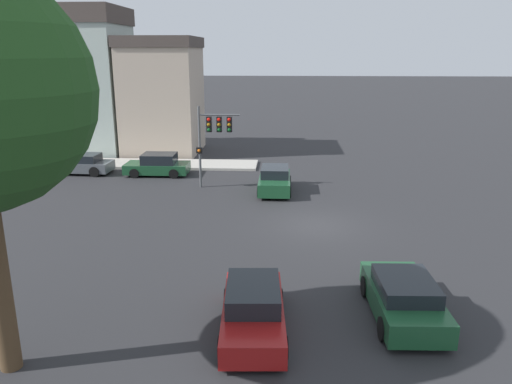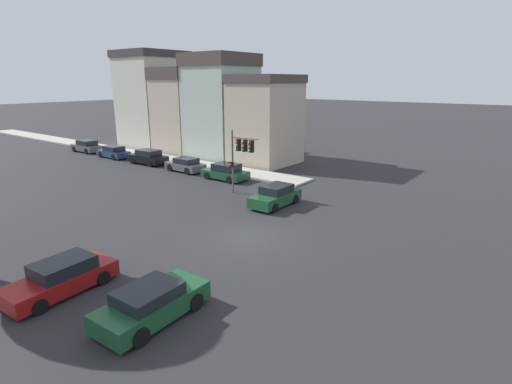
{
  "view_description": "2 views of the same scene",
  "coord_description": "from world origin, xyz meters",
  "px_view_note": "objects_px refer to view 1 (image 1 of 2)",
  "views": [
    {
      "loc": [
        -22.48,
        1.54,
        7.94
      ],
      "look_at": [
        1.09,
        2.91,
        1.27
      ],
      "focal_mm": 35.0,
      "sensor_mm": 36.0,
      "label": 1
    },
    {
      "loc": [
        -16.39,
        -13.0,
        8.51
      ],
      "look_at": [
        3.21,
        1.85,
        1.59
      ],
      "focal_mm": 28.0,
      "sensor_mm": 36.0,
      "label": 2
    }
  ],
  "objects_px": {
    "crossing_car_1": "(275,180)",
    "traffic_signal": "(214,131)",
    "crossing_car_0": "(253,309)",
    "parked_car_0": "(158,165)",
    "parked_car_1": "(82,164)",
    "crossing_car_2": "(403,297)"
  },
  "relations": [
    {
      "from": "crossing_car_1",
      "to": "parked_car_1",
      "type": "bearing_deg",
      "value": -105.68
    },
    {
      "from": "parked_car_1",
      "to": "traffic_signal",
      "type": "bearing_deg",
      "value": 164.16
    },
    {
      "from": "traffic_signal",
      "to": "parked_car_0",
      "type": "xyz_separation_m",
      "value": [
        2.95,
        4.22,
        -2.79
      ]
    },
    {
      "from": "traffic_signal",
      "to": "crossing_car_0",
      "type": "bearing_deg",
      "value": 10.56
    },
    {
      "from": "crossing_car_0",
      "to": "parked_car_1",
      "type": "distance_m",
      "value": 22.79
    },
    {
      "from": "crossing_car_1",
      "to": "parked_car_1",
      "type": "distance_m",
      "value": 13.57
    },
    {
      "from": "traffic_signal",
      "to": "parked_car_1",
      "type": "bearing_deg",
      "value": -109.21
    },
    {
      "from": "crossing_car_2",
      "to": "parked_car_0",
      "type": "height_order",
      "value": "parked_car_0"
    },
    {
      "from": "crossing_car_0",
      "to": "parked_car_0",
      "type": "distance_m",
      "value": 20.26
    },
    {
      "from": "crossing_car_0",
      "to": "traffic_signal",
      "type": "bearing_deg",
      "value": -171.48
    },
    {
      "from": "crossing_car_0",
      "to": "parked_car_1",
      "type": "height_order",
      "value": "crossing_car_0"
    },
    {
      "from": "crossing_car_0",
      "to": "crossing_car_2",
      "type": "xyz_separation_m",
      "value": [
        0.98,
        -4.56,
        0.01
      ]
    },
    {
      "from": "traffic_signal",
      "to": "crossing_car_2",
      "type": "xyz_separation_m",
      "value": [
        -14.86,
        -7.89,
        -2.8
      ]
    },
    {
      "from": "crossing_car_1",
      "to": "parked_car_0",
      "type": "distance_m",
      "value": 8.65
    },
    {
      "from": "traffic_signal",
      "to": "parked_car_1",
      "type": "distance_m",
      "value": 10.3
    },
    {
      "from": "crossing_car_1",
      "to": "parked_car_1",
      "type": "height_order",
      "value": "crossing_car_1"
    },
    {
      "from": "traffic_signal",
      "to": "crossing_car_1",
      "type": "distance_m",
      "value": 4.62
    },
    {
      "from": "crossing_car_1",
      "to": "parked_car_1",
      "type": "relative_size",
      "value": 1.02
    },
    {
      "from": "crossing_car_0",
      "to": "parked_car_0",
      "type": "bearing_deg",
      "value": -161.46
    },
    {
      "from": "crossing_car_2",
      "to": "crossing_car_1",
      "type": "bearing_deg",
      "value": 14.55
    },
    {
      "from": "crossing_car_1",
      "to": "traffic_signal",
      "type": "bearing_deg",
      "value": -100.32
    },
    {
      "from": "traffic_signal",
      "to": "crossing_car_1",
      "type": "xyz_separation_m",
      "value": [
        -0.68,
        -3.63,
        -2.78
      ]
    }
  ]
}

